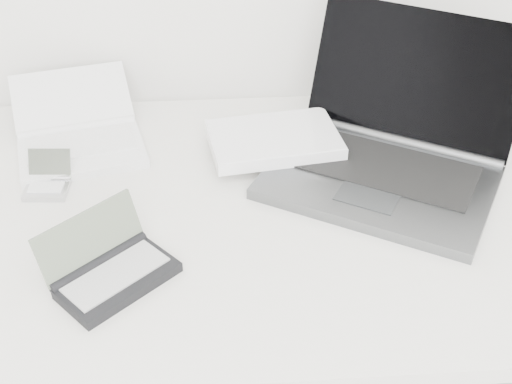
{
  "coord_description": "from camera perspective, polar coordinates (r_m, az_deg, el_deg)",
  "views": [
    {
      "loc": [
        -0.1,
        0.52,
        1.52
      ],
      "look_at": [
        -0.03,
        1.51,
        0.79
      ],
      "focal_mm": 50.0,
      "sensor_mm": 36.0,
      "label": 1
    }
  ],
  "objects": [
    {
      "name": "desk",
      "position": [
        1.33,
        1.17,
        -2.61
      ],
      "size": [
        1.6,
        0.8,
        0.73
      ],
      "color": "white",
      "rests_on": "ground"
    },
    {
      "name": "laptop_large",
      "position": [
        1.39,
        8.57,
        3.49
      ],
      "size": [
        0.62,
        0.54,
        0.27
      ],
      "rotation": [
        0.0,
        0.0,
        -0.53
      ],
      "color": "#595B5E",
      "rests_on": "desk"
    },
    {
      "name": "netbook_open_white",
      "position": [
        1.5,
        -13.99,
        4.39
      ],
      "size": [
        0.31,
        0.35,
        0.09
      ],
      "rotation": [
        0.0,
        0.0,
        0.23
      ],
      "color": "white",
      "rests_on": "desk"
    },
    {
      "name": "pda_silver",
      "position": [
        1.39,
        -16.33,
        0.74
      ],
      "size": [
        0.09,
        0.1,
        0.06
      ],
      "rotation": [
        0.0,
        0.0,
        -0.07
      ],
      "color": "silver",
      "rests_on": "desk"
    },
    {
      "name": "palmtop_charcoal",
      "position": [
        1.16,
        -11.6,
        -6.06
      ],
      "size": [
        0.23,
        0.22,
        0.1
      ],
      "rotation": [
        0.0,
        0.0,
        0.73
      ],
      "color": "black",
      "rests_on": "desk"
    }
  ]
}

